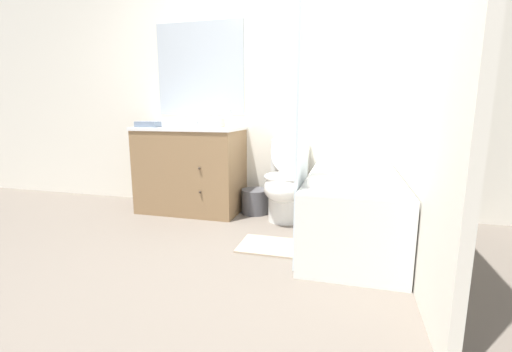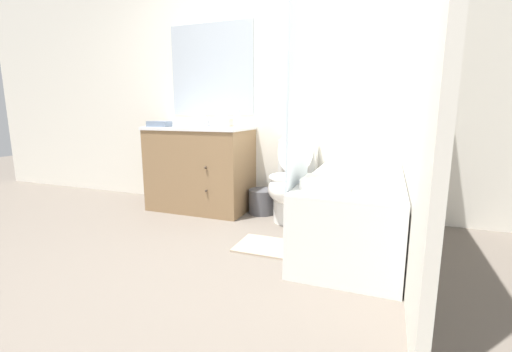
{
  "view_description": "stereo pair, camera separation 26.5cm",
  "coord_description": "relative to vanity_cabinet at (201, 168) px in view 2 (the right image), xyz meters",
  "views": [
    {
      "loc": [
        0.83,
        -1.78,
        1.01
      ],
      "look_at": [
        0.14,
        0.73,
        0.51
      ],
      "focal_mm": 24.0,
      "sensor_mm": 36.0,
      "label": 1
    },
    {
      "loc": [
        1.08,
        -1.7,
        1.01
      ],
      "look_at": [
        0.14,
        0.73,
        0.51
      ],
      "focal_mm": 24.0,
      "sensor_mm": 36.0,
      "label": 2
    }
  ],
  "objects": [
    {
      "name": "hand_towel_folded",
      "position": [
        -0.36,
        -0.16,
        0.45
      ],
      "size": [
        0.22,
        0.13,
        0.06
      ],
      "color": "slate",
      "rests_on": "vanity_cabinet"
    },
    {
      "name": "tissue_box",
      "position": [
        0.26,
        0.06,
        0.46
      ],
      "size": [
        0.14,
        0.12,
        0.11
      ],
      "color": "beige",
      "rests_on": "vanity_cabinet"
    },
    {
      "name": "soap_dispenser",
      "position": [
        0.4,
        0.04,
        0.49
      ],
      "size": [
        0.06,
        0.06,
        0.16
      ],
      "color": "white",
      "rests_on": "vanity_cabinet"
    },
    {
      "name": "wastebasket",
      "position": [
        0.65,
        0.07,
        -0.31
      ],
      "size": [
        0.27,
        0.27,
        0.24
      ],
      "color": "#4C4C51",
      "rests_on": "ground_plane"
    },
    {
      "name": "vanity_cabinet",
      "position": [
        0.0,
        0.0,
        0.0
      ],
      "size": [
        1.03,
        0.6,
        0.85
      ],
      "color": "olive",
      "rests_on": "ground_plane"
    },
    {
      "name": "wall_back",
      "position": [
        0.7,
        0.31,
        0.82
      ],
      "size": [
        8.0,
        0.06,
        2.5
      ],
      "color": "white",
      "rests_on": "ground_plane"
    },
    {
      "name": "bathtub",
      "position": [
        1.58,
        -0.45,
        -0.17
      ],
      "size": [
        0.67,
        1.48,
        0.53
      ],
      "color": "white",
      "rests_on": "ground_plane"
    },
    {
      "name": "ground_plane",
      "position": [
        0.71,
        -1.34,
        -0.43
      ],
      "size": [
        14.0,
        14.0,
        0.0
      ],
      "primitive_type": "plane",
      "color": "#6B6056"
    },
    {
      "name": "wall_right",
      "position": [
        1.95,
        -0.53,
        0.82
      ],
      "size": [
        0.05,
        2.63,
        2.5
      ],
      "color": "white",
      "rests_on": "ground_plane"
    },
    {
      "name": "toilet",
      "position": [
        0.98,
        -0.06,
        -0.09
      ],
      "size": [
        0.36,
        0.64,
        0.86
      ],
      "color": "white",
      "rests_on": "ground_plane"
    },
    {
      "name": "bath_towel_folded",
      "position": [
        1.45,
        -0.89,
        0.13
      ],
      "size": [
        0.31,
        0.24,
        0.06
      ],
      "color": "white",
      "rests_on": "bathtub"
    },
    {
      "name": "bath_mat",
      "position": [
        1.01,
        -0.75,
        -0.43
      ],
      "size": [
        0.49,
        0.36,
        0.02
      ],
      "color": "tan",
      "rests_on": "ground_plane"
    },
    {
      "name": "sink_faucet",
      "position": [
        -0.0,
        0.18,
        0.45
      ],
      "size": [
        0.14,
        0.12,
        0.12
      ],
      "color": "silver",
      "rests_on": "vanity_cabinet"
    },
    {
      "name": "shower_curtain",
      "position": [
        1.23,
        -0.83,
        0.51
      ],
      "size": [
        0.01,
        0.55,
        1.89
      ],
      "color": "silver",
      "rests_on": "ground_plane"
    }
  ]
}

